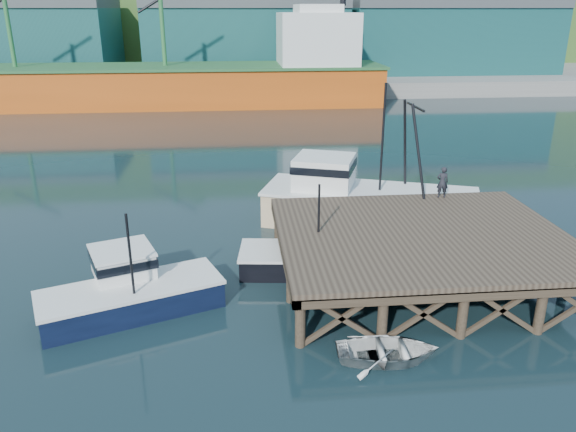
{
  "coord_description": "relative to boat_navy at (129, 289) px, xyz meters",
  "views": [
    {
      "loc": [
        -2.23,
        -21.15,
        10.91
      ],
      "look_at": [
        0.04,
        2.0,
        2.3
      ],
      "focal_mm": 35.0,
      "sensor_mm": 36.0,
      "label": 1
    }
  ],
  "objects": [
    {
      "name": "ground",
      "position": [
        6.41,
        1.5,
        -0.85
      ],
      "size": [
        300.0,
        300.0,
        0.0
      ],
      "primitive_type": "plane",
      "color": "black",
      "rests_on": "ground"
    },
    {
      "name": "wharf",
      "position": [
        11.91,
        1.32,
        1.09
      ],
      "size": [
        12.0,
        10.0,
        2.62
      ],
      "color": "brown",
      "rests_on": "ground"
    },
    {
      "name": "far_quay",
      "position": [
        6.41,
        71.5,
        0.15
      ],
      "size": [
        160.0,
        40.0,
        2.0
      ],
      "primitive_type": "cube",
      "color": "gray",
      "rests_on": "ground"
    },
    {
      "name": "warehouse_mid",
      "position": [
        6.41,
        66.5,
        5.65
      ],
      "size": [
        28.0,
        16.0,
        9.0
      ],
      "primitive_type": "cube",
      "color": "#184F4F",
      "rests_on": "far_quay"
    },
    {
      "name": "warehouse_right",
      "position": [
        36.41,
        66.5,
        5.65
      ],
      "size": [
        30.0,
        16.0,
        9.0
      ],
      "primitive_type": "cube",
      "color": "#184F4F",
      "rests_on": "far_quay"
    },
    {
      "name": "cargo_ship",
      "position": [
        -2.06,
        49.5,
        2.46
      ],
      "size": [
        55.5,
        10.0,
        13.75
      ],
      "color": "#D25413",
      "rests_on": "ground"
    },
    {
      "name": "hillside",
      "position": [
        6.41,
        101.5,
        10.15
      ],
      "size": [
        220.0,
        50.0,
        22.0
      ],
      "primitive_type": "cube",
      "color": "#2D511E",
      "rests_on": "ground"
    },
    {
      "name": "boat_navy",
      "position": [
        0.0,
        0.0,
        0.0
      ],
      "size": [
        7.19,
        4.94,
        4.23
      ],
      "rotation": [
        0.0,
        0.0,
        0.37
      ],
      "color": "black",
      "rests_on": "ground"
    },
    {
      "name": "boat_black",
      "position": [
        7.69,
        2.89,
        -0.08
      ],
      "size": [
        7.04,
        5.88,
        4.21
      ],
      "rotation": [
        0.0,
        0.0,
        -0.11
      ],
      "color": "black",
      "rests_on": "ground"
    },
    {
      "name": "trawler",
      "position": [
        11.0,
        8.0,
        0.69
      ],
      "size": [
        11.86,
        7.53,
        7.48
      ],
      "rotation": [
        0.0,
        0.0,
        -0.35
      ],
      "color": "beige",
      "rests_on": "ground"
    },
    {
      "name": "dinghy",
      "position": [
        8.98,
        -4.3,
        -0.5
      ],
      "size": [
        3.54,
        2.64,
        0.7
      ],
      "primitive_type": "imported",
      "rotation": [
        0.0,
        0.0,
        1.51
      ],
      "color": "silver",
      "rests_on": "ground"
    },
    {
      "name": "dockworker",
      "position": [
        14.31,
        5.9,
        2.06
      ],
      "size": [
        0.62,
        0.46,
        1.56
      ],
      "primitive_type": "imported",
      "rotation": [
        0.0,
        0.0,
        2.99
      ],
      "color": "black",
      "rests_on": "wharf"
    }
  ]
}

